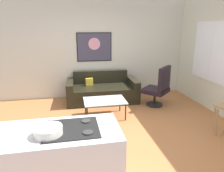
# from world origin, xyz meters

# --- Properties ---
(ground) EXTENTS (6.40, 6.40, 0.04)m
(ground) POSITION_xyz_m (0.00, 0.00, -0.02)
(ground) COLOR #AC693B
(back_wall) EXTENTS (6.40, 0.05, 2.80)m
(back_wall) POSITION_xyz_m (0.00, 2.42, 1.40)
(back_wall) COLOR beige
(back_wall) RESTS_ON ground
(couch) EXTENTS (1.94, 1.00, 0.79)m
(couch) POSITION_xyz_m (0.06, 1.91, 0.27)
(couch) COLOR black
(couch) RESTS_ON ground
(coffee_table) EXTENTS (0.93, 0.64, 0.40)m
(coffee_table) POSITION_xyz_m (-0.05, 0.81, 0.37)
(coffee_table) COLOR silver
(coffee_table) RESTS_ON ground
(armchair) EXTENTS (0.84, 0.84, 1.06)m
(armchair) POSITION_xyz_m (1.42, 1.20, 0.51)
(armchair) COLOR black
(armchair) RESTS_ON ground
(bar_stool) EXTENTS (0.35, 0.35, 0.61)m
(bar_stool) POSITION_xyz_m (1.96, -0.41, 0.47)
(bar_stool) COLOR #A07C51
(bar_stool) RESTS_ON ground
(kitchen_counter) EXTENTS (1.68, 0.71, 0.91)m
(kitchen_counter) POSITION_xyz_m (-1.07, -1.37, 0.45)
(kitchen_counter) COLOR white
(kitchen_counter) RESTS_ON ground
(mixing_bowl) EXTENTS (0.30, 0.30, 0.10)m
(mixing_bowl) POSITION_xyz_m (-1.01, -1.46, 0.94)
(mixing_bowl) COLOR silver
(mixing_bowl) RESTS_ON kitchen_counter
(wall_painting) EXTENTS (0.99, 0.03, 0.81)m
(wall_painting) POSITION_xyz_m (-0.08, 2.38, 1.45)
(wall_painting) COLOR black
(window) EXTENTS (0.03, 1.41, 1.43)m
(window) POSITION_xyz_m (2.59, 0.90, 1.41)
(window) COLOR silver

